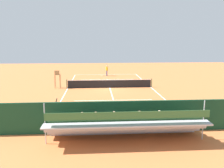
% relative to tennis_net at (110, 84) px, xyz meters
% --- Properties ---
extents(ground_plane, '(60.00, 60.00, 0.00)m').
position_rel_tennis_net_xyz_m(ground_plane, '(0.00, 0.00, -0.50)').
color(ground_plane, '#C66B38').
extents(court_line_markings, '(10.10, 22.20, 0.01)m').
position_rel_tennis_net_xyz_m(court_line_markings, '(0.00, -0.04, -0.50)').
color(court_line_markings, white).
rests_on(court_line_markings, ground).
extents(tennis_net, '(10.30, 0.10, 1.07)m').
position_rel_tennis_net_xyz_m(tennis_net, '(0.00, 0.00, 0.00)').
color(tennis_net, black).
rests_on(tennis_net, ground).
extents(backdrop_wall, '(18.00, 0.16, 2.00)m').
position_rel_tennis_net_xyz_m(backdrop_wall, '(0.00, 14.00, 0.50)').
color(backdrop_wall, '#194228').
rests_on(backdrop_wall, ground).
extents(bleacher_stand, '(9.06, 2.40, 2.35)m').
position_rel_tennis_net_xyz_m(bleacher_stand, '(0.03, 15.28, 0.38)').
color(bleacher_stand, '#B2B2B7').
rests_on(bleacher_stand, ground).
extents(umpire_chair, '(0.67, 0.67, 2.14)m').
position_rel_tennis_net_xyz_m(umpire_chair, '(6.20, -0.16, 0.81)').
color(umpire_chair, '#A88456').
rests_on(umpire_chair, ground).
extents(courtside_bench, '(1.80, 0.40, 0.93)m').
position_rel_tennis_net_xyz_m(courtside_bench, '(-2.43, 13.27, 0.06)').
color(courtside_bench, '#9E754C').
rests_on(courtside_bench, ground).
extents(equipment_bag, '(0.90, 0.36, 0.36)m').
position_rel_tennis_net_xyz_m(equipment_bag, '(-0.90, 13.40, -0.32)').
color(equipment_bag, '#334C8C').
rests_on(equipment_bag, ground).
extents(tennis_player, '(0.39, 0.54, 1.93)m').
position_rel_tennis_net_xyz_m(tennis_player, '(-0.11, -9.55, 0.51)').
color(tennis_player, navy).
rests_on(tennis_player, ground).
extents(tennis_racket, '(0.59, 0.39, 0.03)m').
position_rel_tennis_net_xyz_m(tennis_racket, '(0.66, -9.49, -0.49)').
color(tennis_racket, black).
rests_on(tennis_racket, ground).
extents(tennis_ball_near, '(0.07, 0.07, 0.07)m').
position_rel_tennis_net_xyz_m(tennis_ball_near, '(0.81, -6.30, -0.47)').
color(tennis_ball_near, '#CCDB33').
rests_on(tennis_ball_near, ground).
extents(line_judge, '(0.42, 0.55, 1.93)m').
position_rel_tennis_net_xyz_m(line_judge, '(4.29, 12.91, 0.51)').
color(line_judge, '#232328').
rests_on(line_judge, ground).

